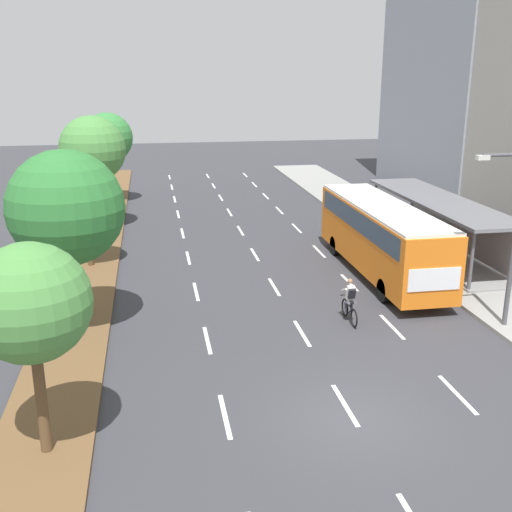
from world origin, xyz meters
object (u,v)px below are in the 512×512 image
at_px(cyclist, 350,302).
at_px(median_tree_second, 66,208).
at_px(bus, 381,232).
at_px(median_tree_fourth, 92,149).
at_px(median_tree_nearest, 30,304).
at_px(median_tree_fifth, 108,138).
at_px(median_tree_third, 85,190).
at_px(streetlight, 512,228).
at_px(bus_shelter, 442,220).

height_order(cyclist, median_tree_second, median_tree_second).
relative_size(bus, median_tree_fourth, 1.68).
relative_size(cyclist, median_tree_fourth, 0.27).
bearing_deg(median_tree_fourth, median_tree_second, -88.86).
relative_size(cyclist, median_tree_nearest, 0.34).
relative_size(median_tree_nearest, median_tree_fifth, 0.85).
height_order(median_tree_third, median_tree_fifth, median_tree_fifth).
bearing_deg(streetlight, median_tree_third, 146.71).
bearing_deg(median_tree_second, median_tree_fifth, 89.70).
relative_size(median_tree_second, median_tree_third, 1.28).
xyz_separation_m(bus, median_tree_fifth, (-13.33, 19.11, 2.64)).
bearing_deg(bus_shelter, cyclist, -133.98).
relative_size(bus_shelter, median_tree_third, 2.42).
bearing_deg(bus, median_tree_nearest, -137.79).
relative_size(cyclist, median_tree_second, 0.28).
relative_size(bus_shelter, median_tree_fifth, 1.95).
bearing_deg(bus_shelter, median_tree_nearest, -140.38).
distance_m(bus_shelter, bus, 4.95).
height_order(median_tree_second, median_tree_fourth, median_tree_fourth).
bearing_deg(median_tree_second, streetlight, -9.19).
distance_m(median_tree_fourth, median_tree_fifth, 7.82).
xyz_separation_m(median_tree_nearest, median_tree_third, (-0.19, 15.62, -0.22)).
bearing_deg(cyclist, median_tree_third, 139.91).
relative_size(median_tree_fifth, streetlight, 0.98).
bearing_deg(median_tree_third, median_tree_fifth, 89.10).
relative_size(median_tree_nearest, streetlight, 0.83).
bearing_deg(streetlight, median_tree_second, 170.81).
bearing_deg(bus_shelter, bus, -149.85).
height_order(median_tree_nearest, median_tree_fourth, median_tree_fourth).
distance_m(median_tree_fourth, streetlight, 24.17).
xyz_separation_m(bus_shelter, median_tree_second, (-17.73, -6.81, 2.78)).
height_order(cyclist, median_tree_fifth, median_tree_fifth).
bearing_deg(median_tree_third, streetlight, -33.29).
xyz_separation_m(cyclist, streetlight, (5.36, -1.60, 3.10)).
xyz_separation_m(cyclist, median_tree_second, (-10.26, 0.93, 3.86)).
relative_size(median_tree_third, median_tree_fourth, 0.77).
height_order(median_tree_fourth, streetlight, median_tree_fourth).
bearing_deg(median_tree_fifth, cyclist, -67.41).
distance_m(bus_shelter, cyclist, 10.81).
height_order(median_tree_nearest, median_tree_fifth, median_tree_fifth).
relative_size(bus_shelter, cyclist, 6.84).
relative_size(bus_shelter, median_tree_nearest, 2.30).
bearing_deg(streetlight, median_tree_fifth, 120.84).
bearing_deg(cyclist, bus, 58.75).
distance_m(median_tree_second, streetlight, 15.84).
bearing_deg(streetlight, cyclist, 163.42).
xyz_separation_m(median_tree_third, streetlight, (15.74, -10.34, 0.05)).
bearing_deg(median_tree_second, bus_shelter, 21.01).
height_order(bus, median_tree_nearest, median_tree_nearest).
distance_m(bus, median_tree_fifth, 23.45).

